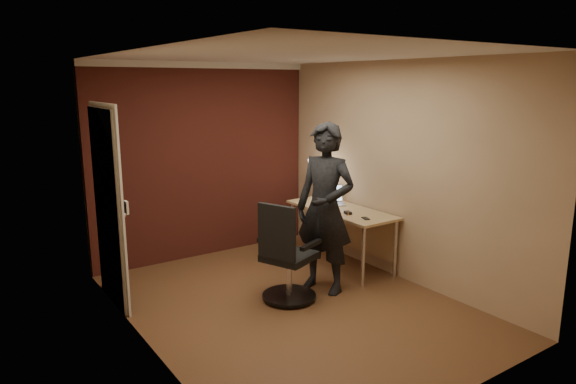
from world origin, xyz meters
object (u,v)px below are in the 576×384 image
at_px(desk_lamp, 320,168).
at_px(mouse, 348,213).
at_px(office_chair, 286,260).
at_px(person, 325,209).
at_px(desk, 345,218).
at_px(laptop, 331,199).
at_px(phone, 366,218).

height_order(desk_lamp, mouse, desk_lamp).
height_order(office_chair, person, person).
height_order(desk, office_chair, office_chair).
height_order(laptop, office_chair, office_chair).
distance_m(desk, desk_lamp, 0.77).
height_order(desk, mouse, mouse).
distance_m(laptop, phone, 0.82).
xyz_separation_m(desk_lamp, mouse, (-0.20, -0.80, -0.40)).
distance_m(office_chair, person, 0.70).
relative_size(desk, desk_lamp, 2.80).
bearing_deg(desk_lamp, office_chair, -139.92).
xyz_separation_m(desk, office_chair, (-1.25, -0.52, -0.14)).
xyz_separation_m(desk, person, (-0.72, -0.50, 0.32)).
xyz_separation_m(laptop, phone, (-0.14, -0.80, -0.06)).
distance_m(desk, laptop, 0.33).
bearing_deg(phone, desk, 92.81).
bearing_deg(desk, person, -145.38).
bearing_deg(phone, office_chair, -161.34).
relative_size(mouse, office_chair, 0.10).
distance_m(desk_lamp, laptop, 0.45).
height_order(laptop, mouse, laptop).
height_order(desk, laptop, laptop).
bearing_deg(desk, mouse, -125.48).
relative_size(desk, laptop, 3.63).
bearing_deg(laptop, office_chair, -147.32).
height_order(desk, phone, phone).
bearing_deg(person, mouse, 92.66).
distance_m(laptop, office_chair, 1.51).
distance_m(desk_lamp, person, 1.30).
bearing_deg(desk_lamp, desk, -92.17).
bearing_deg(phone, mouse, 114.50).
distance_m(mouse, phone, 0.28).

